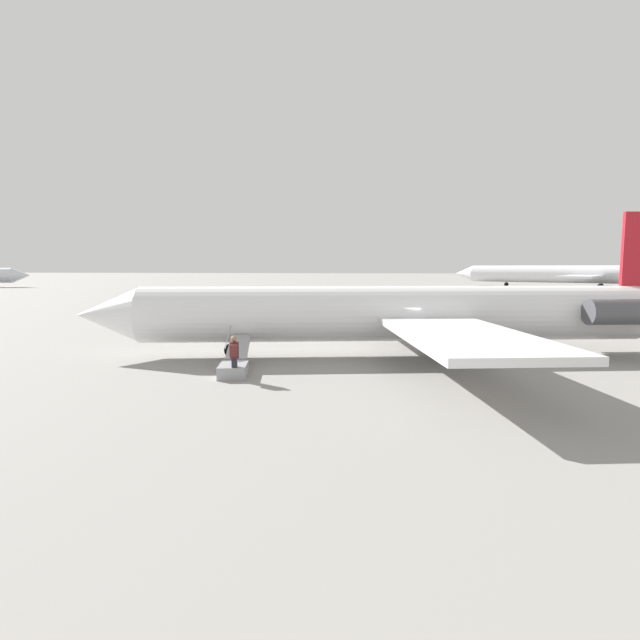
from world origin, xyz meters
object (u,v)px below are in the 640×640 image
(airplane_main, at_px, (413,313))
(boarding_stairs, at_px, (234,365))
(airplane_far_right, at_px, (582,274))
(passenger, at_px, (234,355))

(airplane_main, distance_m, boarding_stairs, 9.43)
(airplane_far_right, xyz_separation_m, boarding_stairs, (46.12, 89.87, -2.45))
(airplane_far_right, height_order, passenger, airplane_far_right)
(boarding_stairs, height_order, passenger, boarding_stairs)
(passenger, bearing_deg, boarding_stairs, 6.70)
(boarding_stairs, bearing_deg, airplane_far_right, -37.86)
(airplane_main, xyz_separation_m, airplane_far_right, (-38.58, -84.48, 0.70))
(passenger, bearing_deg, airplane_far_right, -37.42)
(airplane_main, relative_size, boarding_stairs, 7.55)
(airplane_far_right, xyz_separation_m, passenger, (45.78, 90.94, -1.83))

